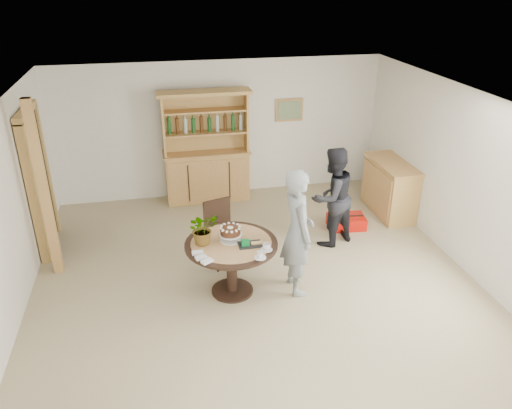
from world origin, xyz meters
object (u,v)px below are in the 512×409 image
Objects in this scene: sideboard at (390,188)px; adult_person at (332,197)px; dining_table at (231,253)px; dining_chair at (221,228)px; hutch at (207,164)px; red_suitcase at (346,222)px; teen_boy at (297,232)px.

sideboard is 1.62m from adult_person.
dining_table is 1.27× the size of dining_chair.
hutch is 2.23m from dining_chair.
dining_table is 2.64m from red_suitcase.
adult_person is (1.74, 0.18, 0.25)m from dining_chair.
adult_person reaches higher than sideboard.
dining_chair reaches higher than red_suitcase.
sideboard is 3.58m from dining_table.
dining_table is at bearing 81.82° from teen_boy.
red_suitcase is (2.17, 1.42, -0.50)m from dining_table.
red_suitcase is (0.45, 0.42, -0.68)m from adult_person.
hutch reaches higher than dining_chair.
sideboard is 1.33× the size of dining_chair.
dining_chair is (-0.02, 0.83, -0.07)m from dining_table.
hutch is 2.16× the size of dining_chair.
teen_boy is 2.70× the size of red_suitcase.
red_suitcase is at bearing 33.28° from dining_table.
teen_boy reaches higher than adult_person.
red_suitcase is at bearing -157.27° from sideboard.
hutch is 2.73m from red_suitcase.
adult_person is (1.72, 1.00, 0.18)m from dining_table.
adult_person is (-1.37, -0.81, 0.31)m from sideboard.
hutch reaches higher than adult_person.
sideboard is at bearing 30.34° from dining_table.
red_suitcase is at bearing -160.73° from adult_person.
dining_table is (-0.05, -3.05, -0.08)m from hutch.
hutch reaches higher than teen_boy.
sideboard is 1.05× the size of dining_table.
red_suitcase is (2.19, 0.60, -0.43)m from dining_chair.
adult_person is 2.46× the size of red_suitcase.
hutch is 1.30× the size of adult_person.
sideboard is (3.04, -1.24, -0.22)m from hutch.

